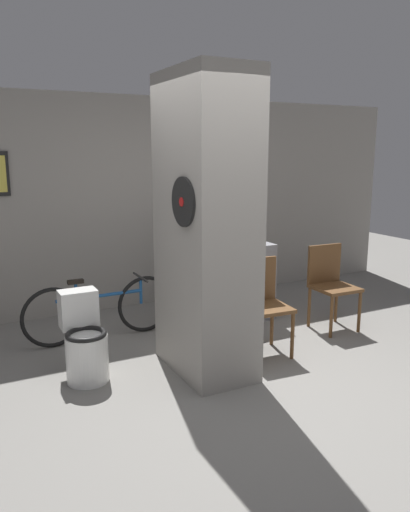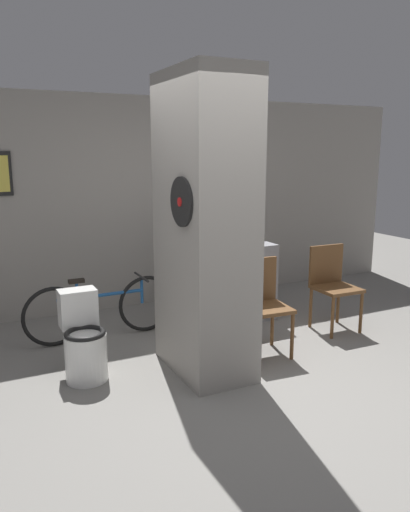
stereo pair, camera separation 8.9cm
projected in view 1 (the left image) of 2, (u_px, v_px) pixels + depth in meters
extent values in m
plane|color=gray|center=(242.00, 388.00, 4.18)|extent=(14.00, 14.00, 0.00)
cube|color=gray|center=(133.00, 204.00, 6.19)|extent=(8.00, 0.06, 2.60)
cube|color=black|center=(239.00, 180.00, 6.78)|extent=(0.44, 0.02, 0.34)
cube|color=#B24C8C|center=(239.00, 180.00, 6.76)|extent=(0.36, 0.01, 0.28)
cube|color=black|center=(185.00, 158.00, 6.36)|extent=(0.28, 0.02, 0.38)
cube|color=#D86633|center=(186.00, 158.00, 6.34)|extent=(0.23, 0.01, 0.31)
cube|color=gray|center=(206.00, 227.00, 4.30)|extent=(0.58, 1.00, 2.60)
cylinder|color=black|center=(183.00, 202.00, 3.94)|extent=(0.03, 0.40, 0.40)
cylinder|color=red|center=(181.00, 202.00, 3.93)|extent=(0.01, 0.07, 0.07)
cube|color=gray|center=(223.00, 284.00, 5.69)|extent=(1.18, 0.44, 0.90)
cylinder|color=white|center=(87.00, 358.00, 4.26)|extent=(0.36, 0.36, 0.41)
torus|color=black|center=(86.00, 334.00, 4.22)|extent=(0.35, 0.35, 0.04)
cube|color=white|center=(78.00, 309.00, 4.39)|extent=(0.32, 0.20, 0.34)
cylinder|color=brown|center=(257.00, 342.00, 4.58)|extent=(0.04, 0.04, 0.46)
cylinder|color=brown|center=(292.00, 336.00, 4.72)|extent=(0.04, 0.04, 0.46)
cylinder|color=brown|center=(238.00, 328.00, 4.92)|extent=(0.04, 0.04, 0.46)
cylinder|color=brown|center=(272.00, 323.00, 5.06)|extent=(0.04, 0.04, 0.46)
cube|color=brown|center=(265.00, 308.00, 4.77)|extent=(0.47, 0.47, 0.04)
cube|color=brown|center=(256.00, 279.00, 4.90)|extent=(0.44, 0.06, 0.43)
cylinder|color=brown|center=(331.00, 317.00, 5.26)|extent=(0.04, 0.04, 0.46)
cylinder|color=brown|center=(359.00, 312.00, 5.42)|extent=(0.04, 0.04, 0.46)
cylinder|color=brown|center=(309.00, 307.00, 5.59)|extent=(0.04, 0.04, 0.46)
cylinder|color=brown|center=(336.00, 303.00, 5.75)|extent=(0.04, 0.04, 0.46)
cube|color=brown|center=(335.00, 288.00, 5.45)|extent=(0.45, 0.45, 0.04)
cube|color=brown|center=(324.00, 264.00, 5.58)|extent=(0.44, 0.04, 0.43)
torus|color=black|center=(53.00, 318.00, 4.98)|extent=(0.62, 0.04, 0.62)
torus|color=black|center=(145.00, 304.00, 5.43)|extent=(0.62, 0.04, 0.62)
cylinder|color=#194C8C|center=(100.00, 296.00, 5.17)|extent=(0.91, 0.04, 0.04)
cylinder|color=#194C8C|center=(76.00, 299.00, 5.06)|extent=(0.03, 0.03, 0.32)
cylinder|color=#194C8C|center=(141.00, 290.00, 5.37)|extent=(0.03, 0.03, 0.29)
cube|color=black|center=(75.00, 282.00, 5.02)|extent=(0.16, 0.06, 0.04)
cylinder|color=#262626|center=(140.00, 277.00, 5.34)|extent=(0.03, 0.42, 0.03)
cylinder|color=silver|center=(239.00, 236.00, 5.70)|extent=(0.08, 0.08, 0.18)
cylinder|color=silver|center=(239.00, 225.00, 5.68)|extent=(0.03, 0.03, 0.08)
sphere|color=#333333|center=(239.00, 221.00, 5.67)|extent=(0.04, 0.04, 0.04)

